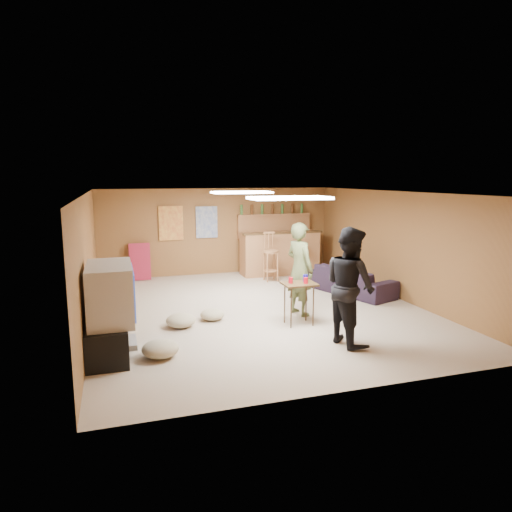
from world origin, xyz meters
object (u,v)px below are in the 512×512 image
object	(u,v)px
person_black	(350,286)
sofa	(351,280)
tray_table	(299,304)
tv_body	(110,293)
person_olive	(300,269)
bar_counter	(280,253)

from	to	relation	value
person_black	sofa	xyz separation A→B (m)	(1.52, 2.66, -0.60)
sofa	tray_table	distance (m)	2.51
tv_body	tray_table	size ratio (longest dim) A/B	1.52
person_olive	tv_body	bearing A→B (deg)	87.51
tv_body	bar_counter	size ratio (longest dim) A/B	0.55
tv_body	bar_counter	distance (m)	6.09
tv_body	tray_table	xyz separation A→B (m)	(3.03, 0.46, -0.54)
tray_table	bar_counter	bearing A→B (deg)	74.26
bar_counter	sofa	world-z (taller)	bar_counter
person_olive	tray_table	xyz separation A→B (m)	(-0.24, -0.55, -0.48)
tv_body	sofa	world-z (taller)	tv_body
person_olive	tray_table	distance (m)	0.77
tv_body	person_olive	bearing A→B (deg)	17.20
tv_body	sofa	size ratio (longest dim) A/B	0.56
tv_body	person_black	xyz separation A→B (m)	(3.41, -0.57, -0.01)
tv_body	person_black	world-z (taller)	person_black
bar_counter	person_olive	bearing A→B (deg)	-104.44
bar_counter	sofa	xyz separation A→B (m)	(0.77, -2.35, -0.26)
bar_counter	person_olive	size ratio (longest dim) A/B	1.18
person_black	person_olive	bearing A→B (deg)	-1.73
bar_counter	sofa	bearing A→B (deg)	-71.77
sofa	tray_table	world-z (taller)	tray_table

